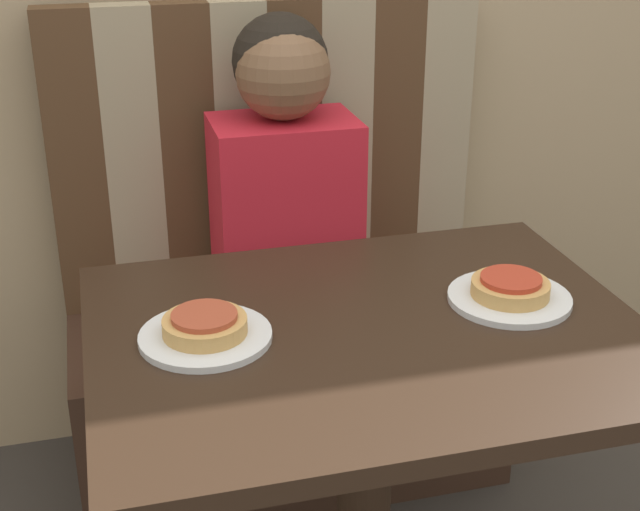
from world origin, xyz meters
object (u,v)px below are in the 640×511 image
at_px(person, 284,173).
at_px(pizza_left, 205,324).
at_px(plate_left, 205,336).
at_px(pizza_right, 510,287).
at_px(plate_right, 509,298).

height_order(person, pizza_left, person).
bearing_deg(plate_left, pizza_right, -0.00).
distance_m(plate_left, plate_right, 0.54).
distance_m(plate_left, pizza_right, 0.54).
distance_m(plate_right, pizza_right, 0.02).
distance_m(pizza_left, pizza_right, 0.54).
distance_m(plate_right, pizza_left, 0.54).
bearing_deg(pizza_right, plate_left, 180.00).
bearing_deg(pizza_left, pizza_right, 0.00).
height_order(plate_right, pizza_left, pizza_left).
xyz_separation_m(plate_left, pizza_left, (0.00, -0.00, 0.02)).
bearing_deg(pizza_left, plate_left, 90.00).
bearing_deg(person, plate_right, -66.20).
bearing_deg(plate_right, plate_left, 180.00).
bearing_deg(plate_right, pizza_left, -180.00).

